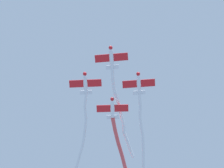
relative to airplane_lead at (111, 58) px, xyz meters
The scene contains 8 objects.
airplane_lead is the anchor object (origin of this frame).
smoke_trail_lead 13.76m from the airplane_lead, 164.11° to the right, with size 22.66×5.67×2.67m.
airplane_left_wing 8.06m from the airplane_lead, 158.97° to the left, with size 5.42×7.04×1.75m.
smoke_trail_left_wing 19.75m from the airplane_lead, behind, with size 20.25×8.12×1.05m.
airplane_right_wing 8.05m from the airplane_lead, 111.05° to the right, with size 5.41×7.00×1.75m.
smoke_trail_right_wing 23.06m from the airplane_lead, 136.15° to the right, with size 22.36×17.15×2.07m.
airplane_slot 11.39m from the airplane_lead, 156.06° to the right, with size 5.41×6.99×1.75m.
smoke_trail_slot 23.68m from the airplane_lead, 160.97° to the right, with size 20.34×4.73×2.73m.
Camera 1 is at (19.00, 8.99, 4.62)m, focal length 63.52 mm.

